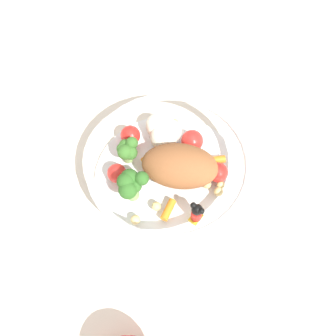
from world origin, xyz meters
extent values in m
plane|color=silver|center=(0.00, 0.00, 0.00)|extent=(2.40, 2.40, 0.00)
cylinder|color=white|center=(0.02, 0.00, 0.00)|extent=(0.19, 0.19, 0.01)
torus|color=white|center=(0.02, 0.00, 0.05)|extent=(0.20, 0.20, 0.01)
ellipsoid|color=brown|center=(0.03, -0.01, 0.04)|extent=(0.11, 0.11, 0.05)
cylinder|color=#8EB766|center=(-0.01, 0.05, 0.02)|extent=(0.01, 0.01, 0.02)
sphere|color=#386B28|center=(0.00, 0.05, 0.04)|extent=(0.02, 0.02, 0.02)
sphere|color=#386B28|center=(-0.01, 0.06, 0.03)|extent=(0.02, 0.02, 0.02)
sphere|color=#386B28|center=(-0.01, 0.05, 0.04)|extent=(0.02, 0.02, 0.02)
sphere|color=#386B28|center=(-0.01, 0.05, 0.04)|extent=(0.02, 0.02, 0.02)
sphere|color=#386B28|center=(-0.01, 0.05, 0.03)|extent=(0.02, 0.02, 0.02)
cylinder|color=#7FAD5B|center=(-0.03, 0.01, 0.02)|extent=(0.02, 0.02, 0.02)
sphere|color=#2D6023|center=(-0.02, 0.00, 0.05)|extent=(0.02, 0.02, 0.02)
sphere|color=#2D6023|center=(-0.03, 0.01, 0.05)|extent=(0.02, 0.02, 0.02)
sphere|color=#2D6023|center=(-0.04, 0.01, 0.05)|extent=(0.02, 0.02, 0.02)
sphere|color=#2D6023|center=(-0.04, 0.00, 0.05)|extent=(0.02, 0.02, 0.02)
sphere|color=#2D6023|center=(-0.03, 0.00, 0.04)|extent=(0.02, 0.02, 0.02)
sphere|color=silver|center=(0.05, 0.04, 0.03)|extent=(0.03, 0.03, 0.03)
sphere|color=silver|center=(0.05, 0.06, 0.03)|extent=(0.03, 0.03, 0.03)
sphere|color=silver|center=(0.04, 0.04, 0.03)|extent=(0.04, 0.04, 0.04)
sphere|color=silver|center=(0.05, 0.04, 0.03)|extent=(0.03, 0.03, 0.03)
cube|color=yellow|center=(0.01, -0.07, 0.01)|extent=(0.02, 0.02, 0.00)
cylinder|color=red|center=(0.01, -0.07, 0.02)|extent=(0.02, 0.02, 0.02)
sphere|color=black|center=(0.01, -0.07, 0.04)|extent=(0.01, 0.01, 0.01)
sphere|color=black|center=(0.01, -0.06, 0.04)|extent=(0.01, 0.01, 0.01)
sphere|color=black|center=(0.01, -0.07, 0.04)|extent=(0.01, 0.01, 0.01)
cylinder|color=orange|center=(-0.01, -0.04, 0.01)|extent=(0.03, 0.02, 0.01)
cylinder|color=orange|center=(0.01, 0.04, 0.01)|extent=(0.03, 0.01, 0.01)
cylinder|color=orange|center=(0.08, -0.02, 0.01)|extent=(0.03, 0.02, 0.01)
sphere|color=red|center=(0.01, 0.07, 0.02)|extent=(0.03, 0.03, 0.03)
sphere|color=red|center=(0.07, -0.04, 0.02)|extent=(0.03, 0.03, 0.03)
sphere|color=red|center=(0.07, 0.02, 0.02)|extent=(0.03, 0.03, 0.03)
sphere|color=red|center=(-0.04, 0.04, 0.02)|extent=(0.02, 0.02, 0.02)
sphere|color=#D1B775|center=(-0.02, -0.03, 0.02)|extent=(0.01, 0.01, 0.01)
sphere|color=tan|center=(0.07, 0.06, 0.01)|extent=(0.01, 0.01, 0.01)
sphere|color=tan|center=(0.05, -0.04, 0.01)|extent=(0.01, 0.01, 0.01)
sphere|color=#D1B775|center=(-0.05, -0.03, 0.02)|extent=(0.01, 0.01, 0.01)
sphere|color=#D1B775|center=(0.06, -0.05, 0.01)|extent=(0.01, 0.01, 0.01)
sphere|color=#D1B775|center=(0.05, -0.06, 0.02)|extent=(0.01, 0.01, 0.01)
camera|label=1|loc=(-0.13, -0.20, 0.51)|focal=46.38mm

